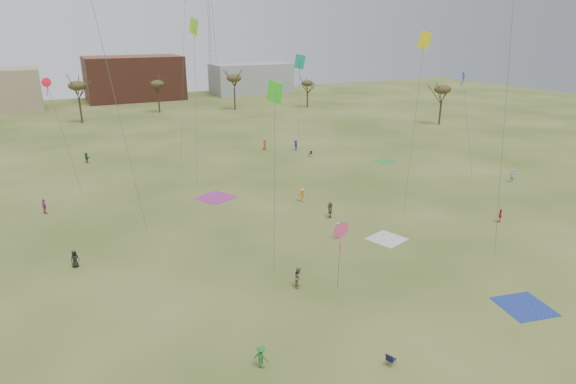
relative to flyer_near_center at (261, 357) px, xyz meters
name	(u,v)px	position (x,y,z in m)	size (l,w,h in m)	color
ground	(361,310)	(9.05, 2.49, -0.75)	(260.00, 260.00, 0.00)	#364E18
flyer_near_center	(261,357)	(0.00, 0.00, 0.00)	(0.96, 0.55, 1.49)	#267431
spectator_fore_a	(500,216)	(31.99, 10.02, -0.02)	(0.85, 0.35, 1.44)	red
spectator_fore_b	(299,277)	(6.52, 7.55, 0.10)	(0.83, 0.64, 1.70)	#79664D
spectator_fore_c	(330,210)	(16.53, 19.24, 0.12)	(1.61, 0.51, 1.73)	brown
flyer_mid_a	(75,259)	(-9.15, 19.14, 0.02)	(0.75, 0.49, 1.53)	black
flyer_mid_b	(302,195)	(16.18, 25.01, 0.09)	(1.08, 0.62, 1.67)	orange
flyer_mid_c	(512,175)	(44.91, 19.31, 0.15)	(0.66, 0.43, 1.80)	#6EAAB7
spectator_mid_d	(44,206)	(-11.25, 34.27, 0.12)	(1.02, 0.42, 1.74)	#A74581
spectator_mid_e	(338,231)	(14.24, 13.96, 0.13)	(0.85, 0.67, 1.76)	white
flyer_far_a	(87,158)	(-5.07, 55.14, 0.05)	(1.48, 0.47, 1.60)	#2C6220
flyer_far_b	(265,145)	(22.71, 50.70, 0.10)	(0.83, 0.54, 1.69)	#AB481D
flyer_far_c	(296,145)	(27.10, 47.80, 0.14)	(1.14, 0.65, 1.76)	#202096
blanket_blue	(524,307)	(20.17, -2.53, -0.74)	(3.50, 3.50, 0.03)	navy
blanket_cream	(387,239)	(18.52, 11.81, -0.74)	(3.11, 3.11, 0.03)	silver
blanket_plum	(216,198)	(7.41, 30.95, -0.74)	(3.89, 3.89, 0.03)	#A33285
blanket_olive	(386,161)	(36.44, 35.37, -0.74)	(2.87, 2.87, 0.03)	green
camp_chair_center	(391,362)	(7.17, -3.36, -0.49)	(0.70, 0.67, 0.87)	#15153B
camp_chair_right	(310,155)	(27.36, 43.20, -0.49)	(0.65, 0.62, 0.87)	#141937
kites_aloft	(195,24)	(6.68, 32.79, 19.27)	(62.63, 47.29, 26.91)	red
tree_line	(129,92)	(6.21, 81.62, 6.34)	(117.44, 49.32, 8.91)	#3A2B1E
building_brick	(134,78)	(14.05, 122.49, 5.25)	(26.00, 16.00, 12.00)	brown
building_grey	(251,79)	(49.05, 120.49, 3.75)	(24.00, 12.00, 9.00)	gray
radio_tower	(211,29)	(39.05, 127.49, 18.46)	(1.51, 1.72, 41.00)	#9EA3A8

